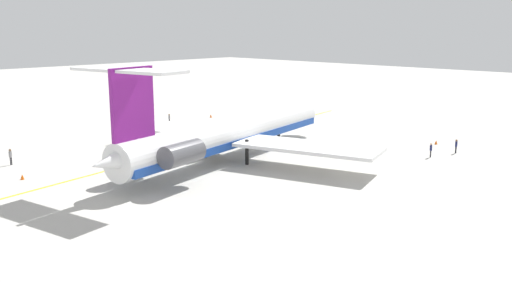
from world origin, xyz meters
The scene contains 10 objects.
ground centered at (0.00, 0.00, 0.00)m, with size 294.40×294.40×0.00m, color #B7B5AD.
main_jetliner centered at (3.03, 12.45, 3.16)m, with size 39.58×35.21×11.58m.
ground_crew_near_nose centered at (-19.13, 29.80, 1.10)m, with size 0.44×0.28×1.73m.
ground_crew_near_tail centered at (-14.97, 28.59, 1.10)m, with size 0.44×0.28×1.73m.
ground_crew_portside centered at (-6.98, -11.56, 1.05)m, with size 0.41×0.27×1.66m.
ground_crew_starboard centered at (21.05, -3.33, 1.16)m, with size 0.44×0.29×1.83m.
safety_cone_nose centered at (22.66, 3.44, 0.28)m, with size 0.40×0.40×0.55m, color #EA590F.
safety_cone_wingtip centered at (-15.85, -11.78, 0.28)m, with size 0.40×0.40×0.55m, color #EA590F.
safety_cone_tail centered at (-22.28, 25.72, 0.28)m, with size 0.40×0.40×0.55m, color #EA590F.
taxiway_centreline centered at (1.93, 4.46, 0.00)m, with size 77.81×0.36×0.01m, color gold.
Camera 1 is at (43.82, 56.92, 15.07)m, focal length 37.83 mm.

